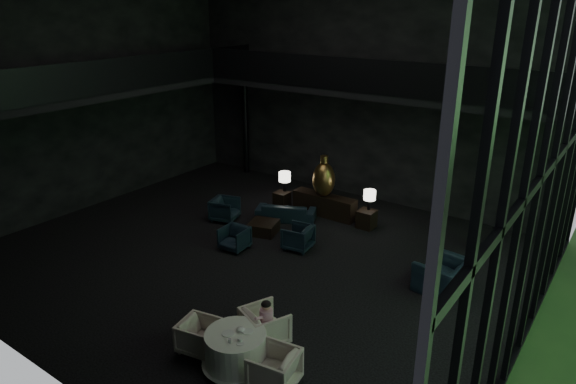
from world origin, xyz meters
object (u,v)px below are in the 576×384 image
Objects in this scene: lounge_armchair_east at (298,236)px; window_armchair at (442,268)px; side_table_right at (366,219)px; table_lamp_left at (285,178)px; bronze_urn at (324,179)px; lounge_armchair_west at (225,208)px; dining_chair_north at (265,322)px; dining_chair_west at (199,335)px; child at (266,314)px; dining_chair_east at (274,366)px; lounge_armchair_south at (234,238)px; table_lamp_right at (370,196)px; coffee_table at (263,227)px; dining_table at (236,352)px; console at (324,205)px; sofa at (286,210)px; side_table_left at (282,199)px.

window_armchair is (4.11, 0.23, 0.20)m from lounge_armchair_east.
side_table_right is at bearing -118.31° from window_armchair.
table_lamp_left is 3.46m from lounge_armchair_east.
lounge_armchair_west is (-2.39, -2.15, -0.85)m from bronze_urn.
dining_chair_north is 1.33× the size of dining_chair_west.
child is (1.00, 0.93, 0.38)m from dining_chair_west.
dining_chair_east is (0.94, -0.94, -0.03)m from dining_chair_north.
lounge_armchair_south is (-0.77, -3.54, -0.93)m from bronze_urn.
lounge_armchair_east is (-0.91, -2.58, -0.63)m from table_lamp_right.
bronze_urn reaches higher than lounge_armchair_south.
window_armchair is 1.66× the size of coffee_table.
dining_chair_north reaches higher than coffee_table.
table_lamp_left reaches higher than dining_table.
table_lamp_left is at bearing 177.88° from bronze_urn.
coffee_table is 5.49m from child.
lounge_armchair_south is 0.86× the size of coffee_table.
bronze_urn is at bearing -175.78° from table_lamp_right.
dining_chair_north is at bearing -81.42° from side_table_right.
console is 3.07× the size of dining_chair_west.
child reaches higher than side_table_right.
console is 7.65m from dining_chair_west.
lounge_armchair_south is 0.97× the size of dining_chair_west.
window_armchair is at bearing -42.50° from dining_chair_west.
table_lamp_left is 7.71m from dining_chair_north.
table_lamp_right reaches higher than lounge_armchair_east.
side_table_right is at bearing 177.67° from sofa.
table_lamp_right is 2.73m from sofa.
dining_table is at bearing 85.53° from child.
dining_chair_west is (1.64, -7.39, -0.92)m from bronze_urn.
table_lamp_left is at bearing 119.47° from dining_table.
window_armchair is (4.79, -2.32, 0.24)m from console.
side_table_right is at bearing 42.71° from coffee_table.
table_lamp_left is 0.51× the size of window_armchair.
lounge_armchair_south is (-1.46, -1.07, -0.04)m from lounge_armchair_east.
table_lamp_right is 0.81× the size of lounge_armchair_east.
window_armchair is 5.58m from coffee_table.
lounge_armchair_east is at bearing -158.61° from dining_chair_east.
lounge_armchair_south is 4.51m from child.
table_lamp_left is 0.95× the size of dining_chair_west.
table_lamp_right is (1.60, 0.03, 0.67)m from console.
dining_table is (3.39, -6.37, -0.01)m from sofa.
side_table_left is 0.59× the size of lounge_armchair_west.
dining_table is 1.41× the size of dining_chair_north.
sofa is at bearing -57.80° from child.
lounge_armchair_south is at bearing -89.86° from coffee_table.
bronze_urn is 1.01× the size of window_armchair.
dining_table is 0.93m from dining_chair_west.
table_lamp_left is at bearing 90.00° from side_table_left.
window_armchair is 1.41× the size of dining_chair_north.
window_armchair reaches higher than dining_table.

